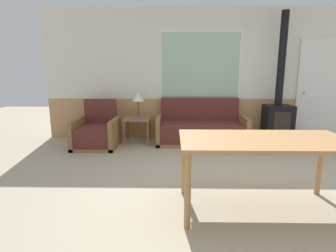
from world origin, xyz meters
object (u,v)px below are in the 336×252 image
object	(u,v)px
armchair	(97,133)
wood_stove	(278,110)
dining_table	(264,146)
couch	(201,130)
table_lamp	(138,98)
side_table	(137,122)

from	to	relation	value
armchair	wood_stove	bearing A→B (deg)	-6.90
armchair	dining_table	distance (m)	3.34
couch	table_lamp	world-z (taller)	table_lamp
side_table	wood_stove	world-z (taller)	wood_stove
dining_table	side_table	bearing A→B (deg)	121.47
armchair	table_lamp	world-z (taller)	table_lamp
side_table	dining_table	world-z (taller)	dining_table
side_table	dining_table	distance (m)	3.12
side_table	dining_table	bearing A→B (deg)	-58.53
couch	armchair	xyz separation A→B (m)	(-2.01, -0.31, -0.01)
wood_stove	side_table	bearing A→B (deg)	179.83
dining_table	wood_stove	size ratio (longest dim) A/B	0.66
couch	table_lamp	bearing A→B (deg)	175.19
side_table	table_lamp	xyz separation A→B (m)	(0.02, 0.09, 0.47)
couch	armchair	world-z (taller)	couch
couch	dining_table	size ratio (longest dim) A/B	1.06
armchair	side_table	xyz separation A→B (m)	(0.73, 0.33, 0.17)
couch	armchair	size ratio (longest dim) A/B	2.01
armchair	wood_stove	distance (m)	3.57
couch	table_lamp	xyz separation A→B (m)	(-1.26, 0.11, 0.63)
couch	wood_stove	distance (m)	1.57
table_lamp	side_table	bearing A→B (deg)	-100.19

